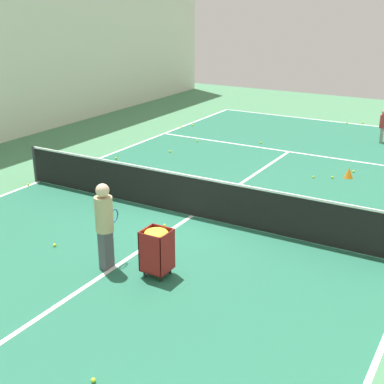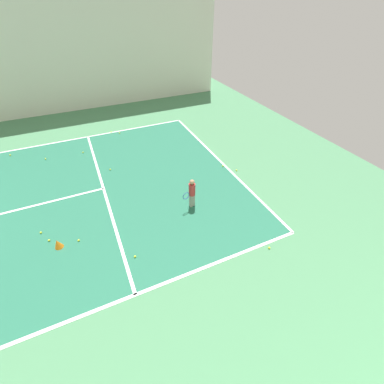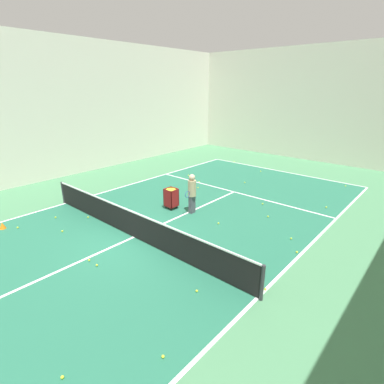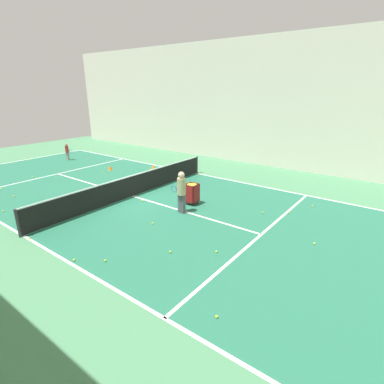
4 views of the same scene
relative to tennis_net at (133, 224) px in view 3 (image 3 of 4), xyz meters
name	(u,v)px [view 3 (image 3 of 4)]	position (x,y,z in m)	size (l,w,h in m)	color
ground_plane	(134,237)	(0.00, 0.00, -0.54)	(36.90, 36.90, 0.00)	#477F56
court_playing_area	(134,237)	(0.00, 0.00, -0.54)	(10.27, 24.17, 0.00)	#23664C
line_baseline_far	(280,171)	(0.00, 12.08, -0.54)	(10.27, 0.10, 0.00)	white
line_sideline_left	(66,203)	(-5.14, 0.00, -0.54)	(0.10, 24.17, 0.00)	white
line_sideline_right	(257,298)	(5.14, 0.00, -0.54)	(0.10, 24.17, 0.00)	white
line_service_far	(234,192)	(0.00, 6.65, -0.54)	(10.27, 0.10, 0.00)	white
line_centre_service	(134,237)	(0.00, 0.00, -0.54)	(0.10, 13.29, 0.00)	white
hall_enclosure_left	(13,112)	(-9.58, 0.00, 3.46)	(0.15, 33.20, 8.01)	silver
hall_enclosure_far	(313,105)	(0.00, 16.53, 3.46)	(19.01, 0.15, 8.01)	silver
tennis_net	(133,224)	(0.00, 0.00, 0.00)	(10.57, 0.10, 1.05)	#2D2D33
coach_at_net	(192,191)	(0.13, 3.12, 0.47)	(0.36, 0.68, 1.76)	#4C4C56
ball_cart	(171,195)	(-0.91, 2.88, 0.12)	(0.51, 0.50, 0.96)	maroon
training_cone_1	(2,226)	(-4.43, -2.93, -0.41)	(0.24, 0.24, 0.26)	orange
tennis_ball_0	(268,216)	(2.89, 4.88, -0.50)	(0.07, 0.07, 0.07)	yellow
tennis_ball_1	(245,182)	(-0.39, 8.36, -0.50)	(0.07, 0.07, 0.07)	yellow
tennis_ball_3	(199,182)	(-2.47, 6.73, -0.50)	(0.07, 0.07, 0.07)	yellow
tennis_ball_4	(97,265)	(0.64, -1.95, -0.50)	(0.07, 0.07, 0.07)	yellow
tennis_ball_5	(218,223)	(1.70, 2.95, -0.50)	(0.07, 0.07, 0.07)	yellow
tennis_ball_6	(291,238)	(4.45, 3.66, -0.50)	(0.07, 0.07, 0.07)	yellow
tennis_ball_7	(265,289)	(5.14, 0.43, -0.50)	(0.07, 0.07, 0.07)	yellow
tennis_ball_9	(163,357)	(4.60, -2.91, -0.50)	(0.07, 0.07, 0.07)	yellow
tennis_ball_10	(197,291)	(3.77, -0.86, -0.50)	(0.07, 0.07, 0.07)	yellow
tennis_ball_11	(346,186)	(4.17, 11.48, -0.50)	(0.07, 0.07, 0.07)	yellow
tennis_ball_14	(188,175)	(-3.81, 7.30, -0.50)	(0.07, 0.07, 0.07)	yellow
tennis_ball_15	(234,162)	(-3.64, 12.18, -0.50)	(0.07, 0.07, 0.07)	yellow
tennis_ball_16	(89,260)	(0.20, -1.96, -0.50)	(0.07, 0.07, 0.07)	yellow
tennis_ball_21	(198,188)	(-1.83, 5.87, -0.50)	(0.07, 0.07, 0.07)	yellow
tennis_ball_22	(70,201)	(-5.17, 0.25, -0.50)	(0.07, 0.07, 0.07)	yellow
tennis_ball_23	(18,228)	(-4.01, -2.54, -0.50)	(0.07, 0.07, 0.07)	yellow
tennis_ball_24	(156,230)	(0.23, 0.88, -0.50)	(0.07, 0.07, 0.07)	yellow
tennis_ball_25	(263,204)	(2.01, 6.04, -0.50)	(0.07, 0.07, 0.07)	yellow
tennis_ball_26	(88,217)	(-2.81, -0.20, -0.50)	(0.07, 0.07, 0.07)	yellow
tennis_ball_27	(62,231)	(-2.40, -1.54, -0.50)	(0.07, 0.07, 0.07)	yellow
tennis_ball_30	(62,377)	(3.48, -4.49, -0.50)	(0.07, 0.07, 0.07)	yellow
tennis_ball_31	(297,252)	(5.00, 2.88, -0.50)	(0.07, 0.07, 0.07)	yellow
tennis_ball_32	(56,217)	(-3.84, -1.11, -0.50)	(0.07, 0.07, 0.07)	yellow
tennis_ball_34	(326,207)	(4.41, 7.58, -0.50)	(0.07, 0.07, 0.07)	yellow
tennis_ball_35	(261,171)	(-0.88, 11.08, -0.50)	(0.07, 0.07, 0.07)	yellow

